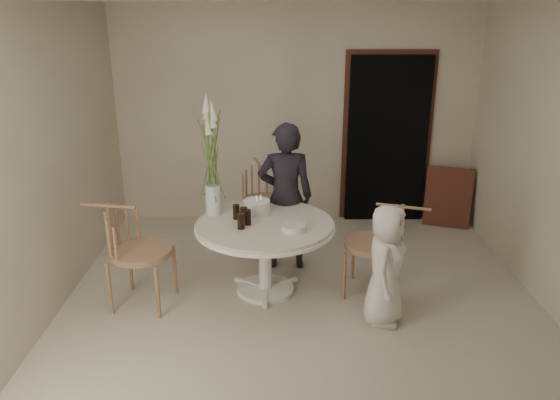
{
  "coord_description": "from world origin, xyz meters",
  "views": [
    {
      "loc": [
        -0.22,
        -4.53,
        2.67
      ],
      "look_at": [
        -0.21,
        0.3,
        0.93
      ],
      "focal_mm": 35.0,
      "sensor_mm": 36.0,
      "label": 1
    }
  ],
  "objects_px": {
    "table": "(265,233)",
    "chair_left": "(125,240)",
    "boy": "(386,265)",
    "flower_vase": "(212,159)",
    "birthday_cake": "(256,207)",
    "chair_right": "(387,236)",
    "girl": "(285,197)",
    "chair_far": "(261,190)"
  },
  "relations": [
    {
      "from": "table",
      "to": "chair_left",
      "type": "distance_m",
      "value": 1.29
    },
    {
      "from": "chair_left",
      "to": "boy",
      "type": "distance_m",
      "value": 2.35
    },
    {
      "from": "boy",
      "to": "flower_vase",
      "type": "distance_m",
      "value": 1.89
    },
    {
      "from": "chair_left",
      "to": "flower_vase",
      "type": "xyz_separation_m",
      "value": [
        0.77,
        0.43,
        0.65
      ]
    },
    {
      "from": "table",
      "to": "chair_left",
      "type": "height_order",
      "value": "chair_left"
    },
    {
      "from": "flower_vase",
      "to": "birthday_cake",
      "type": "bearing_deg",
      "value": 2.9
    },
    {
      "from": "flower_vase",
      "to": "chair_right",
      "type": "bearing_deg",
      "value": -9.8
    },
    {
      "from": "chair_left",
      "to": "flower_vase",
      "type": "height_order",
      "value": "flower_vase"
    },
    {
      "from": "girl",
      "to": "flower_vase",
      "type": "relative_size",
      "value": 1.33
    },
    {
      "from": "table",
      "to": "boy",
      "type": "xyz_separation_m",
      "value": [
        1.06,
        -0.54,
        -0.07
      ]
    },
    {
      "from": "girl",
      "to": "birthday_cake",
      "type": "height_order",
      "value": "girl"
    },
    {
      "from": "chair_left",
      "to": "boy",
      "type": "bearing_deg",
      "value": -88.75
    },
    {
      "from": "chair_far",
      "to": "birthday_cake",
      "type": "distance_m",
      "value": 1.15
    },
    {
      "from": "chair_far",
      "to": "chair_right",
      "type": "xyz_separation_m",
      "value": [
        1.23,
        -1.44,
        0.03
      ]
    },
    {
      "from": "table",
      "to": "girl",
      "type": "xyz_separation_m",
      "value": [
        0.2,
        0.56,
        0.17
      ]
    },
    {
      "from": "chair_right",
      "to": "girl",
      "type": "xyz_separation_m",
      "value": [
        -0.95,
        0.62,
        0.18
      ]
    },
    {
      "from": "girl",
      "to": "flower_vase",
      "type": "distance_m",
      "value": 0.93
    },
    {
      "from": "chair_right",
      "to": "chair_left",
      "type": "height_order",
      "value": "chair_left"
    },
    {
      "from": "girl",
      "to": "boy",
      "type": "relative_size",
      "value": 1.44
    },
    {
      "from": "chair_left",
      "to": "flower_vase",
      "type": "relative_size",
      "value": 0.83
    },
    {
      "from": "chair_far",
      "to": "table",
      "type": "bearing_deg",
      "value": -102.09
    },
    {
      "from": "table",
      "to": "boy",
      "type": "relative_size",
      "value": 1.22
    },
    {
      "from": "chair_left",
      "to": "girl",
      "type": "height_order",
      "value": "girl"
    },
    {
      "from": "table",
      "to": "boy",
      "type": "distance_m",
      "value": 1.19
    },
    {
      "from": "chair_right",
      "to": "boy",
      "type": "relative_size",
      "value": 0.86
    },
    {
      "from": "flower_vase",
      "to": "table",
      "type": "bearing_deg",
      "value": -23.72
    },
    {
      "from": "table",
      "to": "flower_vase",
      "type": "relative_size",
      "value": 1.12
    },
    {
      "from": "boy",
      "to": "table",
      "type": "bearing_deg",
      "value": 81.67
    },
    {
      "from": "chair_far",
      "to": "chair_right",
      "type": "height_order",
      "value": "chair_right"
    },
    {
      "from": "chair_left",
      "to": "birthday_cake",
      "type": "relative_size",
      "value": 3.68
    },
    {
      "from": "girl",
      "to": "chair_right",
      "type": "bearing_deg",
      "value": 145.16
    },
    {
      "from": "chair_far",
      "to": "girl",
      "type": "relative_size",
      "value": 0.57
    },
    {
      "from": "chair_right",
      "to": "table",
      "type": "bearing_deg",
      "value": -74.78
    },
    {
      "from": "chair_far",
      "to": "chair_right",
      "type": "relative_size",
      "value": 0.95
    },
    {
      "from": "chair_far",
      "to": "birthday_cake",
      "type": "relative_size",
      "value": 3.36
    },
    {
      "from": "chair_right",
      "to": "chair_left",
      "type": "xyz_separation_m",
      "value": [
        -2.42,
        -0.15,
        0.03
      ]
    },
    {
      "from": "chair_left",
      "to": "birthday_cake",
      "type": "bearing_deg",
      "value": -59.59
    },
    {
      "from": "table",
      "to": "chair_far",
      "type": "height_order",
      "value": "chair_far"
    },
    {
      "from": "chair_left",
      "to": "girl",
      "type": "relative_size",
      "value": 0.63
    },
    {
      "from": "chair_far",
      "to": "boy",
      "type": "xyz_separation_m",
      "value": [
        1.13,
        -1.91,
        -0.04
      ]
    },
    {
      "from": "chair_far",
      "to": "girl",
      "type": "height_order",
      "value": "girl"
    },
    {
      "from": "table",
      "to": "chair_right",
      "type": "bearing_deg",
      "value": -3.21
    }
  ]
}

